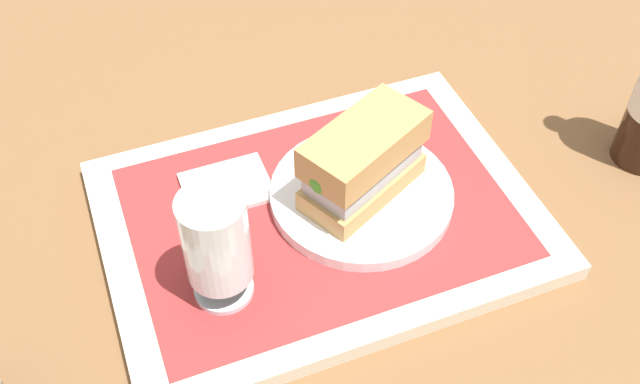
{
  "coord_description": "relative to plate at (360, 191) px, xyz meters",
  "views": [
    {
      "loc": [
        0.18,
        0.46,
        0.6
      ],
      "look_at": [
        0.0,
        0.0,
        0.05
      ],
      "focal_mm": 41.51,
      "sensor_mm": 36.0,
      "label": 1
    }
  ],
  "objects": [
    {
      "name": "napkin_folded",
      "position": [
        0.13,
        -0.06,
        -0.0
      ],
      "size": [
        0.09,
        0.07,
        0.01
      ],
      "primitive_type": "cube",
      "color": "white",
      "rests_on": "placemat"
    },
    {
      "name": "sandwich",
      "position": [
        0.0,
        0.0,
        0.05
      ],
      "size": [
        0.14,
        0.12,
        0.08
      ],
      "rotation": [
        0.0,
        0.0,
        0.46
      ],
      "color": "tan",
      "rests_on": "plate"
    },
    {
      "name": "ground_plane",
      "position": [
        0.05,
        0.0,
        -0.03
      ],
      "size": [
        3.0,
        3.0,
        0.0
      ],
      "primitive_type": "plane",
      "color": "brown"
    },
    {
      "name": "plate",
      "position": [
        0.0,
        0.0,
        0.0
      ],
      "size": [
        0.19,
        0.19,
        0.01
      ],
      "primitive_type": "cylinder",
      "color": "white",
      "rests_on": "placemat"
    },
    {
      "name": "beer_glass",
      "position": [
        0.17,
        0.06,
        0.06
      ],
      "size": [
        0.06,
        0.06,
        0.12
      ],
      "color": "silver",
      "rests_on": "placemat"
    },
    {
      "name": "tray",
      "position": [
        0.05,
        0.0,
        -0.02
      ],
      "size": [
        0.44,
        0.32,
        0.02
      ],
      "primitive_type": "cube",
      "color": "beige",
      "rests_on": "ground_plane"
    },
    {
      "name": "placemat",
      "position": [
        0.05,
        0.0,
        -0.01
      ],
      "size": [
        0.38,
        0.27,
        0.0
      ],
      "primitive_type": "cube",
      "color": "#9E2D2D",
      "rests_on": "tray"
    }
  ]
}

